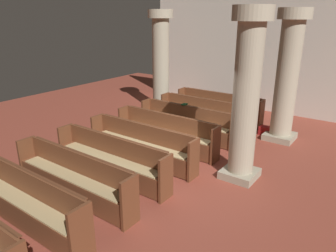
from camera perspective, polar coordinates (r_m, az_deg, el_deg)
name	(u,v)px	position (r m, az deg, el deg)	size (l,w,h in m)	color
ground_plane	(176,165)	(8.00, 1.42, -7.08)	(19.20, 19.20, 0.00)	brown
back_wall	(268,52)	(12.73, 17.61, 12.59)	(10.00, 0.16, 4.50)	beige
pew_row_0	(219,106)	(11.40, 9.11, 3.60)	(3.18, 0.47, 0.95)	brown
pew_row_1	(204,113)	(10.50, 6.47, 2.35)	(3.18, 0.46, 0.95)	brown
pew_row_2	(186,121)	(9.63, 3.34, 0.86)	(3.18, 0.46, 0.95)	brown
pew_row_3	(166,131)	(8.81, -0.38, -0.92)	(3.18, 0.46, 0.95)	brown
pew_row_4	(141,143)	(8.04, -4.85, -3.04)	(3.18, 0.46, 0.95)	brown
pew_row_5	(111,157)	(7.34, -10.24, -5.57)	(3.18, 0.47, 0.95)	brown
pew_row_6	(73,175)	(6.73, -16.74, -8.52)	(3.18, 0.46, 0.95)	brown
pew_row_7	(24,199)	(6.25, -24.51, -11.84)	(3.18, 0.46, 0.95)	brown
pillar_aisle_side	(287,75)	(9.69, 20.68, 8.56)	(0.90, 0.90, 3.75)	#9F967E
pillar_far_side	(161,61)	(12.08, -1.31, 11.70)	(0.90, 0.90, 3.75)	#9F967E
pillar_aisle_rear	(246,95)	(6.95, 13.90, 5.37)	(0.82, 0.82, 3.75)	#9F967E
lectern	(248,103)	(12.25, 14.17, 4.09)	(0.48, 0.45, 1.08)	#562B1A
hymn_book	(185,104)	(9.76, 3.00, 3.93)	(0.14, 0.20, 0.03)	#194723
kneeler_box_red	(265,131)	(10.38, 17.10, -0.80)	(0.37, 0.25, 0.27)	maroon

